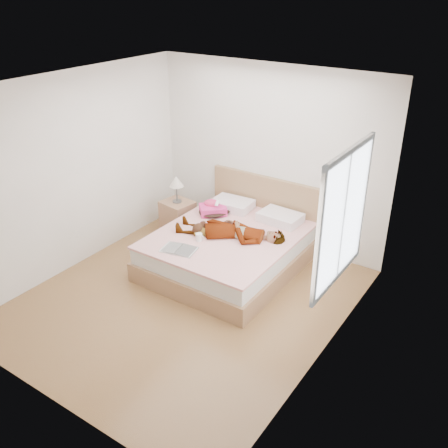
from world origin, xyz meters
name	(u,v)px	position (x,y,z in m)	size (l,w,h in m)	color
ground	(186,300)	(0.00, 0.00, 0.00)	(4.00, 4.00, 0.00)	#54321A
woman	(231,228)	(0.05, 0.95, 0.61)	(0.55, 1.48, 0.20)	white
hair	(215,210)	(-0.52, 1.40, 0.55)	(0.43, 0.52, 0.08)	black
phone	(217,203)	(-0.45, 1.35, 0.70)	(0.05, 0.10, 0.01)	silver
room_shell	(343,217)	(1.77, 0.30, 1.50)	(4.00, 4.00, 4.00)	white
bed	(232,247)	(0.00, 1.04, 0.28)	(1.80, 2.08, 1.00)	brown
towel	(213,208)	(-0.55, 1.37, 0.59)	(0.48, 0.47, 0.20)	#F342A3
magazine	(179,249)	(-0.27, 0.24, 0.52)	(0.48, 0.37, 0.03)	silver
coffee_mug	(199,237)	(-0.21, 0.59, 0.56)	(0.13, 0.09, 0.10)	white
plush_toy	(199,228)	(-0.34, 0.77, 0.58)	(0.16, 0.25, 0.14)	#32180E
nightstand	(178,215)	(-1.18, 1.33, 0.32)	(0.50, 0.46, 0.96)	brown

